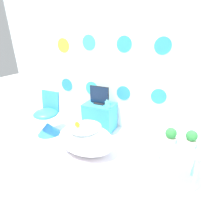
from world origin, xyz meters
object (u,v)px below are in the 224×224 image
Objects in this scene: tv at (99,96)px; potted_plant_right at (191,139)px; chair at (47,121)px; bathtub at (86,139)px; potted_plant_left at (171,136)px; vase at (107,105)px.

tv reaches higher than potted_plant_right.
tv is at bearing 153.62° from potted_plant_right.
potted_plant_right is at bearing -26.38° from tv.
chair is 3.62× the size of potted_plant_right.
potted_plant_right is (1.55, -0.77, -0.05)m from tv.
bathtub is 1.46m from potted_plant_right.
bathtub is 1.25m from potted_plant_left.
chair is at bearing 174.11° from potted_plant_right.
tv is 1.54m from potted_plant_left.
chair is 2.38m from potted_plant_right.
potted_plant_left is 0.90× the size of potted_plant_right.
tv reaches higher than chair.
potted_plant_left reaches higher than bathtub.
potted_plant_left is at bearing -1.22° from bathtub.
vase is at bearing 154.71° from potted_plant_right.
potted_plant_right reaches higher than potted_plant_left.
tv is at bearing 101.11° from bathtub.
chair is at bearing -159.28° from vase.
chair is 5.02× the size of vase.
vase is at bearing 150.73° from potted_plant_left.
vase is 0.72× the size of potted_plant_right.
vase is (1.02, 0.39, 0.33)m from chair.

